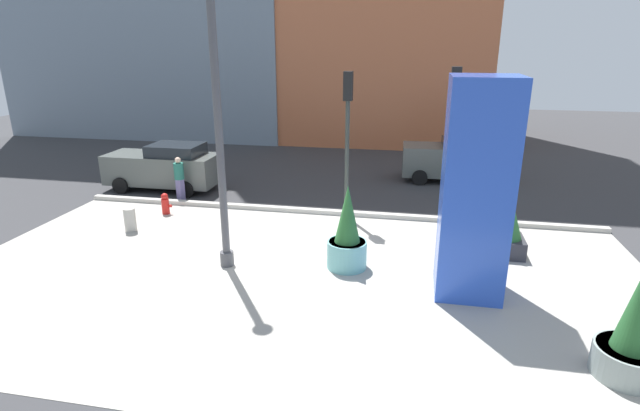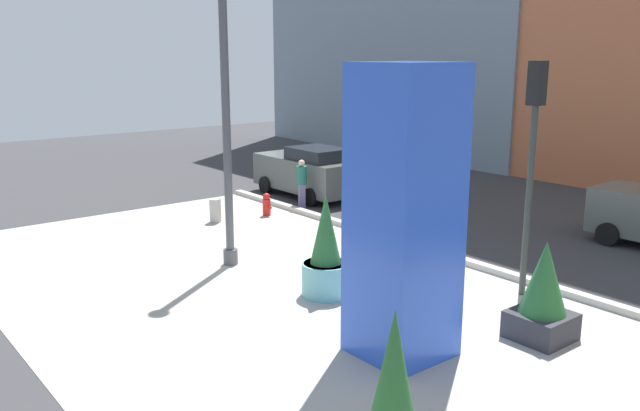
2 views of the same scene
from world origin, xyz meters
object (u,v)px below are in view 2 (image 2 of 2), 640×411
lamp_post (227,130)px  fire_hydrant (267,205)px  art_pillar_blue (404,214)px  concrete_bollard (215,210)px  car_far_lane (308,172)px  pedestrian_on_sidewalk (302,181)px  traffic_light_far_side (432,132)px  potted_plant_near_left (326,257)px  potted_plant_by_pillar (543,295)px  traffic_light_corner (533,142)px

lamp_post → fire_hydrant: (-3.62, 3.54, -3.00)m
lamp_post → art_pillar_blue: 6.22m
concrete_bollard → car_far_lane: size_ratio=0.17×
art_pillar_blue → pedestrian_on_sidewalk: bearing=151.8°
art_pillar_blue → car_far_lane: (-11.25, 6.59, -1.58)m
concrete_bollard → traffic_light_far_side: (6.51, 2.58, 2.86)m
potted_plant_near_left → traffic_light_far_side: traffic_light_far_side is taller
potted_plant_near_left → pedestrian_on_sidewalk: potted_plant_near_left is taller
potted_plant_by_pillar → traffic_light_corner: (-1.57, 1.70, 2.50)m
traffic_light_far_side → car_far_lane: traffic_light_far_side is taller
lamp_post → potted_plant_by_pillar: bearing=16.6°
traffic_light_corner → potted_plant_by_pillar: bearing=-47.3°
art_pillar_blue → traffic_light_corner: size_ratio=1.00×
lamp_post → art_pillar_blue: bearing=-2.2°
art_pillar_blue → fire_hydrant: bearing=158.9°
potted_plant_by_pillar → traffic_light_corner: 3.41m
potted_plant_by_pillar → potted_plant_near_left: bearing=-158.0°
lamp_post → potted_plant_by_pillar: lamp_post is taller
potted_plant_by_pillar → traffic_light_far_side: 5.79m
potted_plant_near_left → car_far_lane: (-8.25, 5.86, 0.05)m
fire_hydrant → traffic_light_corner: bearing=2.2°
potted_plant_by_pillar → concrete_bollard: potted_plant_by_pillar is taller
concrete_bollard → pedestrian_on_sidewalk: bearing=88.4°
potted_plant_by_pillar → traffic_light_corner: bearing=132.7°
fire_hydrant → lamp_post: bearing=-44.3°
potted_plant_near_left → potted_plant_by_pillar: bearing=22.0°
car_far_lane → potted_plant_near_left: bearing=-35.4°
potted_plant_near_left → traffic_light_far_side: (-0.58, 3.90, 2.35)m
car_far_lane → lamp_post: bearing=-51.3°
potted_plant_near_left → potted_plant_by_pillar: (4.22, 1.71, -0.03)m
concrete_bollard → potted_plant_by_pillar: bearing=1.9°
lamp_post → potted_plant_near_left: 4.05m
lamp_post → fire_hydrant: lamp_post is taller
art_pillar_blue → pedestrian_on_sidewalk: art_pillar_blue is taller
lamp_post → car_far_lane: 8.50m
art_pillar_blue → traffic_light_corner: 4.24m
car_far_lane → traffic_light_far_side: bearing=-14.3°
concrete_bollard → car_far_lane: (-1.16, 4.53, 0.56)m
potted_plant_near_left → pedestrian_on_sidewalk: size_ratio=1.38×
art_pillar_blue → potted_plant_near_left: size_ratio=2.22×
lamp_post → potted_plant_near_left: bearing=8.9°
lamp_post → art_pillar_blue: (6.16, -0.24, -0.85)m
fire_hydrant → pedestrian_on_sidewalk: size_ratio=0.45×
potted_plant_near_left → concrete_bollard: size_ratio=3.03×
traffic_light_far_side → fire_hydrant: bearing=-172.1°
lamp_post → concrete_bollard: size_ratio=9.22×
traffic_light_corner → car_far_lane: bearing=167.3°
car_far_lane → pedestrian_on_sidewalk: car_far_lane is taller
potted_plant_near_left → lamp_post: bearing=-171.1°
potted_plant_by_pillar → art_pillar_blue: bearing=-116.5°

